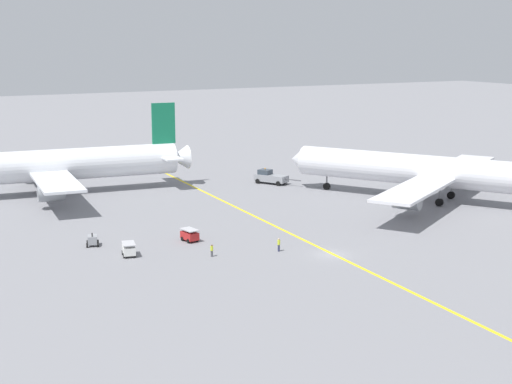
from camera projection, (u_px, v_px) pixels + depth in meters
name	position (u px, v px, depth m)	size (l,w,h in m)	color
ground_plane	(331.00, 255.00, 98.10)	(600.00, 600.00, 0.00)	gray
taxiway_stripe	(296.00, 236.00, 107.14)	(0.50, 120.00, 0.01)	yellow
airliner_at_gate_left	(34.00, 167.00, 134.00)	(57.30, 43.71, 15.53)	white
airliner_being_pushed	(430.00, 172.00, 129.63)	(45.51, 46.52, 15.31)	silver
pushback_tug	(270.00, 177.00, 145.74)	(5.93, 8.95, 2.91)	gray
gse_gpu_cart_small	(92.00, 240.00, 102.18)	(2.14, 2.47, 1.90)	gray
gse_baggage_cart_near_cluster	(190.00, 235.00, 104.45)	(1.98, 2.94, 1.71)	red
gse_baggage_cart_trailing	(129.00, 249.00, 97.39)	(2.12, 3.00, 1.71)	silver
ground_crew_ramp_agent_by_cones	(279.00, 244.00, 99.51)	(0.36, 0.36, 1.76)	#2D3351
ground_crew_wing_walker_right	(212.00, 250.00, 97.09)	(0.45, 0.38, 1.60)	#4C4C51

